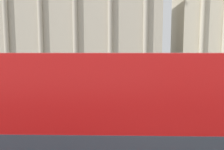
{
  "coord_description": "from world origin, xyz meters",
  "views": [
    {
      "loc": [
        -1.18,
        -1.94,
        4.34
      ],
      "look_at": [
        -1.62,
        16.06,
        2.42
      ],
      "focal_mm": 35.0,
      "sensor_mm": 36.0,
      "label": 1
    }
  ],
  "objects_px": {
    "pedestrian_black": "(153,77)",
    "pedestrian_olive": "(97,100)",
    "traffic_light_far": "(185,69)",
    "plaza_building_left": "(80,24)",
    "traffic_light_mid": "(110,77)",
    "pedestrian_white": "(133,88)",
    "double_decker_bus": "(28,130)",
    "pedestrian_yellow": "(128,73)"
  },
  "relations": [
    {
      "from": "double_decker_bus",
      "to": "traffic_light_far",
      "type": "xyz_separation_m",
      "value": [
        10.51,
        21.7,
        -0.14
      ]
    },
    {
      "from": "pedestrian_olive",
      "to": "pedestrian_black",
      "type": "bearing_deg",
      "value": 123.1
    },
    {
      "from": "traffic_light_far",
      "to": "pedestrian_yellow",
      "type": "bearing_deg",
      "value": 131.27
    },
    {
      "from": "plaza_building_left",
      "to": "traffic_light_mid",
      "type": "xyz_separation_m",
      "value": [
        7.48,
        -29.62,
        -8.1
      ]
    },
    {
      "from": "double_decker_bus",
      "to": "pedestrian_yellow",
      "type": "bearing_deg",
      "value": 83.24
    },
    {
      "from": "plaza_building_left",
      "to": "pedestrian_olive",
      "type": "xyz_separation_m",
      "value": [
        6.69,
        -33.71,
        -9.23
      ]
    },
    {
      "from": "plaza_building_left",
      "to": "pedestrian_black",
      "type": "distance_m",
      "value": 25.01
    },
    {
      "from": "traffic_light_mid",
      "to": "pedestrian_black",
      "type": "distance_m",
      "value": 11.58
    },
    {
      "from": "traffic_light_mid",
      "to": "plaza_building_left",
      "type": "bearing_deg",
      "value": 104.18
    },
    {
      "from": "traffic_light_far",
      "to": "pedestrian_white",
      "type": "bearing_deg",
      "value": -136.08
    },
    {
      "from": "pedestrian_yellow",
      "to": "pedestrian_olive",
      "type": "xyz_separation_m",
      "value": [
        -3.04,
        -19.9,
        0.05
      ]
    },
    {
      "from": "pedestrian_black",
      "to": "pedestrian_olive",
      "type": "relative_size",
      "value": 0.99
    },
    {
      "from": "pedestrian_black",
      "to": "pedestrian_olive",
      "type": "distance_m",
      "value": 15.56
    },
    {
      "from": "pedestrian_black",
      "to": "double_decker_bus",
      "type": "bearing_deg",
      "value": 160.16
    },
    {
      "from": "pedestrian_white",
      "to": "pedestrian_yellow",
      "type": "bearing_deg",
      "value": 3.45
    },
    {
      "from": "double_decker_bus",
      "to": "traffic_light_far",
      "type": "height_order",
      "value": "double_decker_bus"
    },
    {
      "from": "traffic_light_mid",
      "to": "pedestrian_black",
      "type": "relative_size",
      "value": 1.84
    },
    {
      "from": "traffic_light_far",
      "to": "pedestrian_black",
      "type": "distance_m",
      "value": 4.25
    },
    {
      "from": "plaza_building_left",
      "to": "pedestrian_white",
      "type": "height_order",
      "value": "plaza_building_left"
    },
    {
      "from": "double_decker_bus",
      "to": "pedestrian_yellow",
      "type": "relative_size",
      "value": 6.18
    },
    {
      "from": "traffic_light_far",
      "to": "double_decker_bus",
      "type": "bearing_deg",
      "value": -115.84
    },
    {
      "from": "pedestrian_black",
      "to": "traffic_light_far",
      "type": "bearing_deg",
      "value": -122.48
    },
    {
      "from": "traffic_light_mid",
      "to": "double_decker_bus",
      "type": "bearing_deg",
      "value": -96.88
    },
    {
      "from": "double_decker_bus",
      "to": "traffic_light_mid",
      "type": "xyz_separation_m",
      "value": [
        1.62,
        13.45,
        -0.22
      ]
    },
    {
      "from": "traffic_light_mid",
      "to": "pedestrian_white",
      "type": "relative_size",
      "value": 1.96
    },
    {
      "from": "pedestrian_yellow",
      "to": "pedestrian_black",
      "type": "xyz_separation_m",
      "value": [
        3.08,
        -5.59,
        0.04
      ]
    },
    {
      "from": "traffic_light_mid",
      "to": "traffic_light_far",
      "type": "distance_m",
      "value": 12.12
    },
    {
      "from": "plaza_building_left",
      "to": "traffic_light_far",
      "type": "xyz_separation_m",
      "value": [
        16.37,
        -21.37,
        -8.02
      ]
    },
    {
      "from": "traffic_light_mid",
      "to": "pedestrian_yellow",
      "type": "bearing_deg",
      "value": 81.91
    },
    {
      "from": "pedestrian_white",
      "to": "traffic_light_mid",
      "type": "bearing_deg",
      "value": 133.25
    },
    {
      "from": "double_decker_bus",
      "to": "pedestrian_black",
      "type": "height_order",
      "value": "double_decker_bus"
    },
    {
      "from": "pedestrian_white",
      "to": "pedestrian_olive",
      "type": "relative_size",
      "value": 0.93
    },
    {
      "from": "plaza_building_left",
      "to": "pedestrian_olive",
      "type": "height_order",
      "value": "plaza_building_left"
    },
    {
      "from": "pedestrian_yellow",
      "to": "pedestrian_white",
      "type": "relative_size",
      "value": 1.03
    },
    {
      "from": "pedestrian_yellow",
      "to": "traffic_light_far",
      "type": "bearing_deg",
      "value": -73.92
    },
    {
      "from": "traffic_light_mid",
      "to": "traffic_light_far",
      "type": "height_order",
      "value": "traffic_light_far"
    },
    {
      "from": "traffic_light_mid",
      "to": "traffic_light_far",
      "type": "bearing_deg",
      "value": 42.87
    },
    {
      "from": "plaza_building_left",
      "to": "pedestrian_yellow",
      "type": "distance_m",
      "value": 19.28
    },
    {
      "from": "double_decker_bus",
      "to": "pedestrian_white",
      "type": "height_order",
      "value": "double_decker_bus"
    },
    {
      "from": "traffic_light_far",
      "to": "pedestrian_white",
      "type": "height_order",
      "value": "traffic_light_far"
    },
    {
      "from": "plaza_building_left",
      "to": "pedestrian_olive",
      "type": "relative_size",
      "value": 18.81
    },
    {
      "from": "pedestrian_white",
      "to": "plaza_building_left",
      "type": "bearing_deg",
      "value": 22.99
    }
  ]
}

